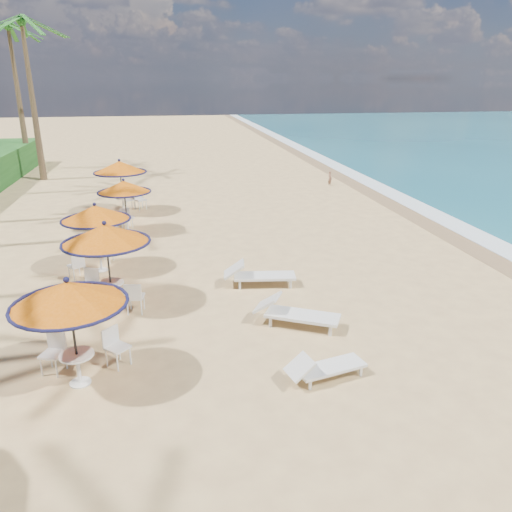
{
  "coord_description": "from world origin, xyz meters",
  "views": [
    {
      "loc": [
        -2.9,
        -9.49,
        5.99
      ],
      "look_at": [
        -0.49,
        3.72,
        1.2
      ],
      "focal_mm": 35.0,
      "sensor_mm": 36.0,
      "label": 1
    }
  ],
  "objects_px": {
    "station_0": "(71,302)",
    "lounger_near": "(323,367)",
    "station_4": "(122,172)",
    "lounger_mid": "(294,312)",
    "lounger_far": "(257,274)",
    "station_1": "(105,245)",
    "station_2": "(95,219)",
    "station_3": "(123,193)"
  },
  "relations": [
    {
      "from": "station_2",
      "to": "station_3",
      "type": "relative_size",
      "value": 1.03
    },
    {
      "from": "lounger_mid",
      "to": "station_2",
      "type": "bearing_deg",
      "value": 165.41
    },
    {
      "from": "station_0",
      "to": "lounger_mid",
      "type": "height_order",
      "value": "station_0"
    },
    {
      "from": "station_4",
      "to": "lounger_near",
      "type": "bearing_deg",
      "value": -71.63
    },
    {
      "from": "station_4",
      "to": "lounger_near",
      "type": "distance_m",
      "value": 15.97
    },
    {
      "from": "station_1",
      "to": "lounger_near",
      "type": "relative_size",
      "value": 1.35
    },
    {
      "from": "station_4",
      "to": "lounger_far",
      "type": "xyz_separation_m",
      "value": [
        4.56,
        -9.85,
        -1.57
      ]
    },
    {
      "from": "station_1",
      "to": "station_3",
      "type": "distance_m",
      "value": 7.24
    },
    {
      "from": "lounger_near",
      "to": "station_1",
      "type": "bearing_deg",
      "value": 123.08
    },
    {
      "from": "station_4",
      "to": "lounger_far",
      "type": "bearing_deg",
      "value": -65.16
    },
    {
      "from": "station_1",
      "to": "lounger_near",
      "type": "bearing_deg",
      "value": -43.45
    },
    {
      "from": "station_2",
      "to": "lounger_mid",
      "type": "relative_size",
      "value": 1.03
    },
    {
      "from": "lounger_mid",
      "to": "station_1",
      "type": "bearing_deg",
      "value": -174.66
    },
    {
      "from": "station_2",
      "to": "station_3",
      "type": "height_order",
      "value": "station_2"
    },
    {
      "from": "lounger_near",
      "to": "lounger_far",
      "type": "bearing_deg",
      "value": 81.42
    },
    {
      "from": "station_1",
      "to": "station_3",
      "type": "bearing_deg",
      "value": 90.21
    },
    {
      "from": "lounger_near",
      "to": "station_2",
      "type": "bearing_deg",
      "value": 112.21
    },
    {
      "from": "station_3",
      "to": "station_1",
      "type": "bearing_deg",
      "value": -89.79
    },
    {
      "from": "station_0",
      "to": "lounger_near",
      "type": "relative_size",
      "value": 1.31
    },
    {
      "from": "lounger_mid",
      "to": "lounger_far",
      "type": "distance_m",
      "value": 2.78
    },
    {
      "from": "lounger_mid",
      "to": "lounger_far",
      "type": "bearing_deg",
      "value": 127.44
    },
    {
      "from": "station_0",
      "to": "lounger_near",
      "type": "distance_m",
      "value": 5.3
    },
    {
      "from": "station_3",
      "to": "lounger_near",
      "type": "distance_m",
      "value": 12.71
    },
    {
      "from": "station_0",
      "to": "station_3",
      "type": "bearing_deg",
      "value": 88.63
    },
    {
      "from": "station_4",
      "to": "lounger_near",
      "type": "height_order",
      "value": "station_4"
    },
    {
      "from": "station_0",
      "to": "lounger_far",
      "type": "xyz_separation_m",
      "value": [
        4.56,
        4.4,
        -1.46
      ]
    },
    {
      "from": "station_4",
      "to": "lounger_mid",
      "type": "distance_m",
      "value": 13.64
    },
    {
      "from": "station_0",
      "to": "station_2",
      "type": "distance_m",
      "value": 6.59
    },
    {
      "from": "station_0",
      "to": "lounger_far",
      "type": "relative_size",
      "value": 1.07
    },
    {
      "from": "lounger_far",
      "to": "lounger_mid",
      "type": "bearing_deg",
      "value": -73.19
    },
    {
      "from": "lounger_near",
      "to": "lounger_mid",
      "type": "height_order",
      "value": "lounger_mid"
    },
    {
      "from": "station_2",
      "to": "lounger_far",
      "type": "distance_m",
      "value": 5.52
    },
    {
      "from": "station_1",
      "to": "station_4",
      "type": "relative_size",
      "value": 0.97
    },
    {
      "from": "station_1",
      "to": "lounger_mid",
      "type": "bearing_deg",
      "value": -22.89
    },
    {
      "from": "station_3",
      "to": "lounger_far",
      "type": "distance_m",
      "value": 7.89
    },
    {
      "from": "station_4",
      "to": "lounger_mid",
      "type": "relative_size",
      "value": 1.13
    },
    {
      "from": "lounger_near",
      "to": "lounger_far",
      "type": "height_order",
      "value": "lounger_far"
    },
    {
      "from": "station_0",
      "to": "station_2",
      "type": "height_order",
      "value": "station_0"
    },
    {
      "from": "lounger_far",
      "to": "station_0",
      "type": "bearing_deg",
      "value": -128.41
    },
    {
      "from": "station_3",
      "to": "lounger_far",
      "type": "bearing_deg",
      "value": -56.47
    },
    {
      "from": "lounger_near",
      "to": "station_4",
      "type": "bearing_deg",
      "value": 94.91
    },
    {
      "from": "station_3",
      "to": "lounger_far",
      "type": "relative_size",
      "value": 1.0
    }
  ]
}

